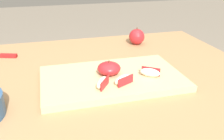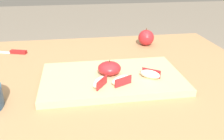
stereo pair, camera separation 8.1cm
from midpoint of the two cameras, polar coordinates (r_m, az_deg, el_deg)
The scene contains 8 objects.
dining_table at distance 0.91m, azimuth -0.96°, elevation -7.31°, with size 1.19×0.93×0.74m.
cutting_board at distance 0.82m, azimuth 2.82°, elevation -2.00°, with size 0.46×0.28×0.02m.
apple_half_skin_up at distance 0.82m, azimuth 2.23°, elevation 0.34°, with size 0.08×0.08×0.05m.
apple_wedge_left at distance 0.76m, azimuth 5.17°, elevation -2.38°, with size 0.07×0.05×0.03m.
apple_wedge_back at distance 0.74m, azimuth 0.07°, elevation -2.83°, with size 0.06×0.07×0.03m.
apple_wedge_middle at distance 0.81m, azimuth 11.56°, elevation -1.00°, with size 0.07×0.06×0.03m.
paring_knife at distance 1.14m, azimuth -19.31°, elevation 3.86°, with size 0.16×0.07×0.01m.
whole_apple_crimson at distance 1.19m, azimuth 9.77°, elevation 7.27°, with size 0.07×0.07×0.08m.
Camera 2 is at (-0.07, -0.78, 1.11)m, focal length 40.02 mm.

